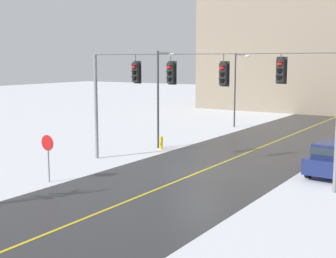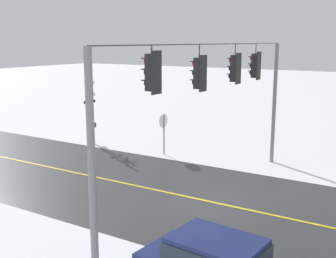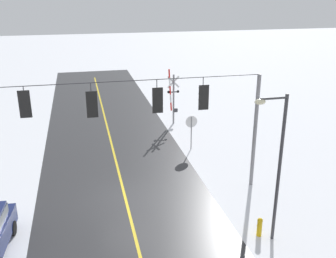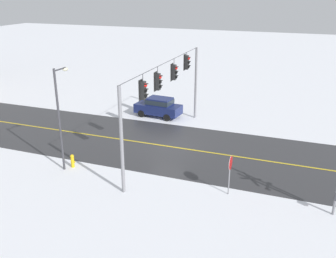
{
  "view_description": "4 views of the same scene",
  "coord_description": "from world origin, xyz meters",
  "px_view_note": "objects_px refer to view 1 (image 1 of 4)",
  "views": [
    {
      "loc": [
        11.95,
        -21.62,
        5.9
      ],
      "look_at": [
        -1.34,
        -0.87,
        2.34
      ],
      "focal_mm": 51.18,
      "sensor_mm": 36.0,
      "label": 1
    },
    {
      "loc": [
        14.78,
        7.09,
        6.32
      ],
      "look_at": [
        -1.21,
        -2.89,
        2.47
      ],
      "focal_mm": 46.29,
      "sensor_mm": 36.0,
      "label": 2
    },
    {
      "loc": [
        1.86,
        17.82,
        10.25
      ],
      "look_at": [
        -3.02,
        -3.21,
        2.47
      ],
      "focal_mm": 41.7,
      "sensor_mm": 36.0,
      "label": 3
    },
    {
      "loc": [
        -23.77,
        -8.99,
        10.9
      ],
      "look_at": [
        -3.46,
        -1.36,
        2.75
      ],
      "focal_mm": 40.33,
      "sensor_mm": 36.0,
      "label": 4
    }
  ],
  "objects_px": {
    "streetlamp_far": "(237,83)",
    "parked_car_navy": "(333,158)",
    "stop_sign": "(48,148)",
    "fire_hydrant": "(161,142)",
    "streetlamp_near": "(161,90)"
  },
  "relations": [
    {
      "from": "streetlamp_far",
      "to": "streetlamp_near",
      "type": "bearing_deg",
      "value": -90.0
    },
    {
      "from": "fire_hydrant",
      "to": "stop_sign",
      "type": "bearing_deg",
      "value": -89.1
    },
    {
      "from": "stop_sign",
      "to": "streetlamp_far",
      "type": "height_order",
      "value": "streetlamp_far"
    },
    {
      "from": "stop_sign",
      "to": "fire_hydrant",
      "type": "distance_m",
      "value": 10.24
    },
    {
      "from": "parked_car_navy",
      "to": "streetlamp_near",
      "type": "bearing_deg",
      "value": 171.68
    },
    {
      "from": "streetlamp_near",
      "to": "stop_sign",
      "type": "bearing_deg",
      "value": -87.76
    },
    {
      "from": "streetlamp_far",
      "to": "parked_car_navy",
      "type": "bearing_deg",
      "value": -49.82
    },
    {
      "from": "stop_sign",
      "to": "parked_car_navy",
      "type": "relative_size",
      "value": 0.55
    },
    {
      "from": "fire_hydrant",
      "to": "streetlamp_far",
      "type": "bearing_deg",
      "value": 91.15
    },
    {
      "from": "stop_sign",
      "to": "streetlamp_near",
      "type": "height_order",
      "value": "streetlamp_near"
    },
    {
      "from": "streetlamp_near",
      "to": "fire_hydrant",
      "type": "xyz_separation_m",
      "value": [
        0.25,
        -0.33,
        -3.45
      ]
    },
    {
      "from": "parked_car_navy",
      "to": "fire_hydrant",
      "type": "distance_m",
      "value": 11.55
    },
    {
      "from": "streetlamp_near",
      "to": "fire_hydrant",
      "type": "bearing_deg",
      "value": -52.91
    },
    {
      "from": "streetlamp_far",
      "to": "fire_hydrant",
      "type": "height_order",
      "value": "streetlamp_far"
    },
    {
      "from": "streetlamp_far",
      "to": "fire_hydrant",
      "type": "relative_size",
      "value": 7.39
    }
  ]
}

